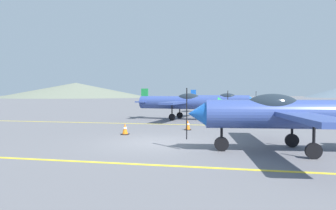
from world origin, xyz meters
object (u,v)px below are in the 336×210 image
object	(u,v)px
airplane_mid	(182,102)
traffic_cone_side	(125,129)
airplane_far	(222,99)
traffic_cone_front	(188,125)
airplane_near	(289,113)

from	to	relation	value
airplane_mid	traffic_cone_side	bearing A→B (deg)	-100.38
airplane_mid	airplane_far	world-z (taller)	same
traffic_cone_front	traffic_cone_side	size ratio (longest dim) A/B	1.00
airplane_far	traffic_cone_side	xyz separation A→B (m)	(-4.72, -18.80, -1.12)
airplane_mid	airplane_far	size ratio (longest dim) A/B	1.01
traffic_cone_front	traffic_cone_side	bearing A→B (deg)	-139.72
airplane_far	traffic_cone_side	size ratio (longest dim) A/B	14.09
airplane_near	airplane_far	world-z (taller)	same
airplane_mid	traffic_cone_side	world-z (taller)	airplane_mid
traffic_cone_front	traffic_cone_side	xyz separation A→B (m)	(-2.92, -2.47, 0.00)
traffic_cone_front	traffic_cone_side	distance (m)	3.83
airplane_far	airplane_near	bearing A→B (deg)	-83.43
traffic_cone_side	airplane_near	bearing A→B (deg)	-23.31
airplane_far	traffic_cone_side	world-z (taller)	airplane_far
airplane_near	airplane_mid	xyz separation A→B (m)	(-5.62, 11.98, 0.00)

